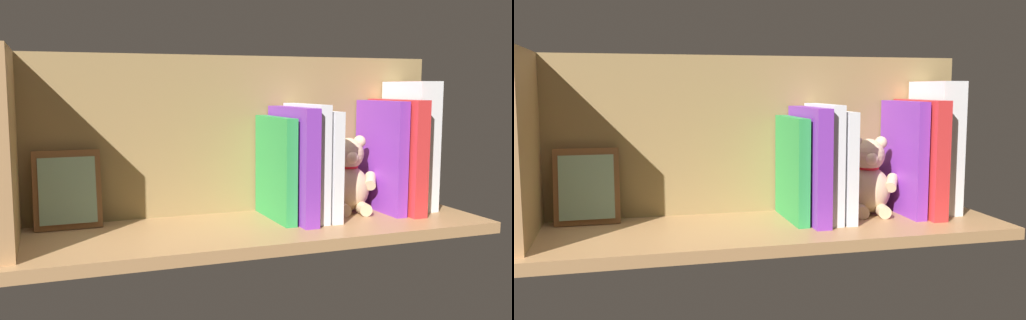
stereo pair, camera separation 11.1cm
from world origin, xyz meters
TOP-DOWN VIEW (x-y plane):
  - ground_plane at (0.00, 0.00)cm, footprint 91.99×30.33cm
  - shelf_back_panel at (0.00, -12.92)cm, footprint 91.99×1.50cm
  - shelf_side_divider at (44.00, 0.00)cm, footprint 2.40×24.33cm
  - dictionary_thick_white at (-37.74, -4.21)cm, footprint 5.29×14.91cm
  - book_0 at (-33.00, -2.24)cm, footprint 3.09×19.05cm
  - book_1 at (-29.71, -3.11)cm, footprint 2.38×17.31cm
  - teddy_bear at (-22.51, -4.37)cm, footprint 12.98×11.69cm
  - book_2 at (-14.75, -2.77)cm, footprint 2.19×17.99cm
  - book_3 at (-11.85, -2.81)cm, footprint 2.52×17.92cm
  - book_4 at (-8.55, -2.00)cm, footprint 2.99×19.53cm
  - book_5 at (-5.35, -3.26)cm, footprint 2.31×17.02cm
  - picture_frame_leaning at (34.37, -9.34)cm, footprint 12.31×4.24cm

SIDE VIEW (x-z plane):
  - ground_plane at x=0.00cm, z-range -2.20..0.00cm
  - teddy_bear at x=-22.51cm, z-range -0.98..15.33cm
  - picture_frame_leaning at x=34.37cm, z-range -0.12..14.71cm
  - book_5 at x=-5.35cm, z-range 0.00..20.66cm
  - book_2 at x=-14.75cm, z-range 0.00..21.82cm
  - book_4 at x=-8.55cm, z-range 0.00..22.59cm
  - book_3 at x=-11.85cm, z-range 0.00..23.15cm
  - book_1 at x=-29.71cm, z-range 0.00..23.66cm
  - book_0 at x=-33.00cm, z-range 0.00..23.92cm
  - dictionary_thick_white at x=-37.74cm, z-range 0.00..27.74cm
  - shelf_back_panel at x=0.00cm, z-range 0.00..33.06cm
  - shelf_side_divider at x=44.00cm, z-range 0.00..33.06cm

